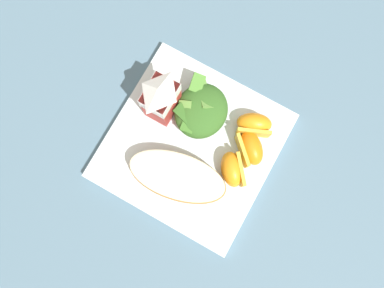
{
  "coord_description": "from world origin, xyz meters",
  "views": [
    {
      "loc": [
        -0.09,
        -0.05,
        0.65
      ],
      "look_at": [
        0.0,
        0.0,
        0.03
      ],
      "focal_mm": 34.34,
      "sensor_mm": 36.0,
      "label": 1
    }
  ],
  "objects_px": {
    "orange_wedge_front": "(233,169)",
    "orange_wedge_middle": "(250,148)",
    "milk_carton": "(161,98)",
    "cheesy_pizza_bread": "(177,176)",
    "orange_wedge_rear": "(254,124)",
    "green_salad_pile": "(201,111)",
    "white_plate": "(192,146)"
  },
  "relations": [
    {
      "from": "orange_wedge_front",
      "to": "orange_wedge_middle",
      "type": "height_order",
      "value": "same"
    },
    {
      "from": "milk_carton",
      "to": "cheesy_pizza_bread",
      "type": "bearing_deg",
      "value": -138.89
    },
    {
      "from": "orange_wedge_front",
      "to": "orange_wedge_rear",
      "type": "xyz_separation_m",
      "value": [
        0.08,
        0.0,
        0.0
      ]
    },
    {
      "from": "cheesy_pizza_bread",
      "to": "orange_wedge_middle",
      "type": "bearing_deg",
      "value": -39.75
    },
    {
      "from": "green_salad_pile",
      "to": "orange_wedge_front",
      "type": "relative_size",
      "value": 1.49
    },
    {
      "from": "white_plate",
      "to": "green_salad_pile",
      "type": "height_order",
      "value": "green_salad_pile"
    },
    {
      "from": "orange_wedge_middle",
      "to": "green_salad_pile",
      "type": "bearing_deg",
      "value": 80.99
    },
    {
      "from": "cheesy_pizza_bread",
      "to": "orange_wedge_middle",
      "type": "xyz_separation_m",
      "value": [
        0.1,
        -0.08,
        0.0
      ]
    },
    {
      "from": "orange_wedge_front",
      "to": "orange_wedge_middle",
      "type": "distance_m",
      "value": 0.05
    },
    {
      "from": "orange_wedge_rear",
      "to": "cheesy_pizza_bread",
      "type": "bearing_deg",
      "value": 153.35
    },
    {
      "from": "orange_wedge_front",
      "to": "orange_wedge_rear",
      "type": "relative_size",
      "value": 1.0
    },
    {
      "from": "green_salad_pile",
      "to": "orange_wedge_rear",
      "type": "height_order",
      "value": "green_salad_pile"
    },
    {
      "from": "white_plate",
      "to": "orange_wedge_rear",
      "type": "xyz_separation_m",
      "value": [
        0.08,
        -0.08,
        0.03
      ]
    },
    {
      "from": "green_salad_pile",
      "to": "milk_carton",
      "type": "relative_size",
      "value": 0.94
    },
    {
      "from": "green_salad_pile",
      "to": "orange_wedge_middle",
      "type": "bearing_deg",
      "value": -99.01
    },
    {
      "from": "orange_wedge_front",
      "to": "orange_wedge_rear",
      "type": "distance_m",
      "value": 0.09
    },
    {
      "from": "cheesy_pizza_bread",
      "to": "milk_carton",
      "type": "distance_m",
      "value": 0.13
    },
    {
      "from": "milk_carton",
      "to": "orange_wedge_rear",
      "type": "xyz_separation_m",
      "value": [
        0.05,
        -0.15,
        -0.04
      ]
    },
    {
      "from": "cheesy_pizza_bread",
      "to": "green_salad_pile",
      "type": "bearing_deg",
      "value": 9.83
    },
    {
      "from": "orange_wedge_front",
      "to": "milk_carton",
      "type": "bearing_deg",
      "value": 76.15
    },
    {
      "from": "green_salad_pile",
      "to": "orange_wedge_front",
      "type": "height_order",
      "value": "green_salad_pile"
    },
    {
      "from": "cheesy_pizza_bread",
      "to": "orange_wedge_front",
      "type": "distance_m",
      "value": 0.09
    },
    {
      "from": "cheesy_pizza_bread",
      "to": "white_plate",
      "type": "bearing_deg",
      "value": 5.74
    },
    {
      "from": "green_salad_pile",
      "to": "orange_wedge_front",
      "type": "bearing_deg",
      "value": -122.88
    },
    {
      "from": "green_salad_pile",
      "to": "milk_carton",
      "type": "bearing_deg",
      "value": 110.1
    },
    {
      "from": "cheesy_pizza_bread",
      "to": "orange_wedge_front",
      "type": "relative_size",
      "value": 2.64
    },
    {
      "from": "white_plate",
      "to": "milk_carton",
      "type": "bearing_deg",
      "value": 66.13
    },
    {
      "from": "orange_wedge_front",
      "to": "white_plate",
      "type": "bearing_deg",
      "value": 86.45
    },
    {
      "from": "cheesy_pizza_bread",
      "to": "orange_wedge_middle",
      "type": "relative_size",
      "value": 2.67
    },
    {
      "from": "white_plate",
      "to": "green_salad_pile",
      "type": "relative_size",
      "value": 2.71
    },
    {
      "from": "green_salad_pile",
      "to": "milk_carton",
      "type": "distance_m",
      "value": 0.08
    },
    {
      "from": "orange_wedge_middle",
      "to": "orange_wedge_rear",
      "type": "xyz_separation_m",
      "value": [
        0.04,
        0.01,
        0.0
      ]
    }
  ]
}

